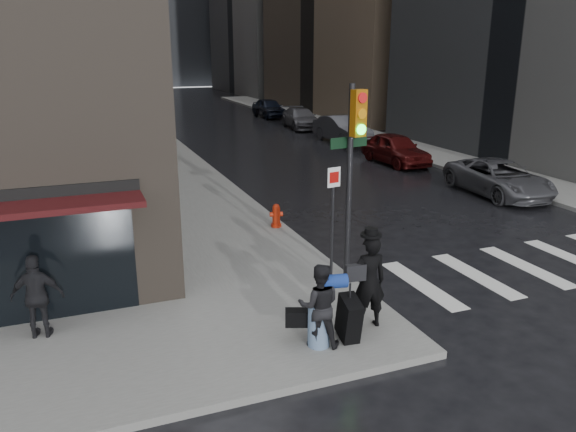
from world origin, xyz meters
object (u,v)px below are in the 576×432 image
object	(u,v)px
parked_car_2	(342,129)
man_jeans	(319,305)
parked_car_3	(301,118)
man_overcoat	(365,288)
fire_hydrant	(276,217)
parked_car_0	(499,178)
man_greycoat	(38,297)
parked_car_1	(395,149)
traffic_light	(352,157)
parked_car_4	(269,108)

from	to	relation	value
parked_car_2	man_jeans	bearing A→B (deg)	-120.13
parked_car_2	parked_car_3	distance (m)	6.63
man_overcoat	man_jeans	size ratio (longest dim) A/B	1.29
man_overcoat	fire_hydrant	xyz separation A→B (m)	(0.65, 6.76, -0.55)
parked_car_0	man_greycoat	bearing A→B (deg)	-155.76
parked_car_2	parked_car_1	bearing A→B (deg)	-96.47
parked_car_2	parked_car_3	xyz separation A→B (m)	(0.07, 6.63, -0.10)
parked_car_0	parked_car_1	xyz separation A→B (m)	(-0.50, 6.63, 0.07)
man_greycoat	parked_car_3	size ratio (longest dim) A/B	0.35
man_overcoat	parked_car_3	distance (m)	29.57
man_overcoat	man_jeans	bearing A→B (deg)	19.61
parked_car_2	parked_car_3	bearing A→B (deg)	86.92
parked_car_0	parked_car_3	distance (m)	19.90
parked_car_0	man_jeans	bearing A→B (deg)	-140.09
man_jeans	man_greycoat	size ratio (longest dim) A/B	0.98
man_greycoat	parked_car_1	bearing A→B (deg)	-127.81
traffic_light	parked_car_3	distance (m)	27.12
fire_hydrant	parked_car_0	size ratio (longest dim) A/B	0.15
man_jeans	traffic_light	distance (m)	3.94
traffic_light	parked_car_0	xyz separation A→B (m)	(9.27, 5.46, -2.43)
man_jeans	parked_car_2	distance (m)	24.15
fire_hydrant	parked_car_2	world-z (taller)	parked_car_2
man_greycoat	parked_car_2	xyz separation A→B (m)	(16.02, 19.15, -0.20)
fire_hydrant	parked_car_1	xyz separation A→B (m)	(9.01, 7.73, 0.26)
man_greycoat	traffic_light	xyz separation A→B (m)	(6.78, 0.43, 2.11)
man_greycoat	traffic_light	distance (m)	7.11
parked_car_1	parked_car_3	bearing A→B (deg)	86.65
man_jeans	fire_hydrant	bearing A→B (deg)	-82.83
parked_car_3	parked_car_4	world-z (taller)	parked_car_4
fire_hydrant	parked_car_4	size ratio (longest dim) A/B	0.17
man_greycoat	fire_hydrant	bearing A→B (deg)	-130.46
parked_car_1	parked_car_3	distance (m)	13.28
parked_car_0	fire_hydrant	bearing A→B (deg)	-169.30
parked_car_2	parked_car_4	bearing A→B (deg)	87.29
parked_car_4	parked_car_3	bearing A→B (deg)	-90.33
man_overcoat	traffic_light	distance (m)	3.28
traffic_light	parked_car_2	xyz separation A→B (m)	(9.24, 18.73, -2.31)
parked_car_1	parked_car_4	xyz separation A→B (m)	(0.53, 19.90, 0.01)
man_greycoat	parked_car_3	xyz separation A→B (m)	(16.09, 25.79, -0.29)
fire_hydrant	parked_car_3	xyz separation A→B (m)	(9.55, 21.00, 0.21)
traffic_light	man_jeans	bearing A→B (deg)	-136.94
man_greycoat	parked_car_1	xyz separation A→B (m)	(15.55, 12.52, -0.24)
parked_car_3	man_overcoat	bearing A→B (deg)	-104.68
parked_car_1	parked_car_3	size ratio (longest dim) A/B	0.92
traffic_light	parked_car_2	bearing A→B (deg)	53.46
man_jeans	fire_hydrant	xyz separation A→B (m)	(1.75, 7.02, -0.48)
parked_car_4	man_jeans	bearing A→B (deg)	-108.47
fire_hydrant	parked_car_2	size ratio (longest dim) A/B	0.15
man_overcoat	parked_car_0	size ratio (longest dim) A/B	0.43
parked_car_4	fire_hydrant	bearing A→B (deg)	-109.47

